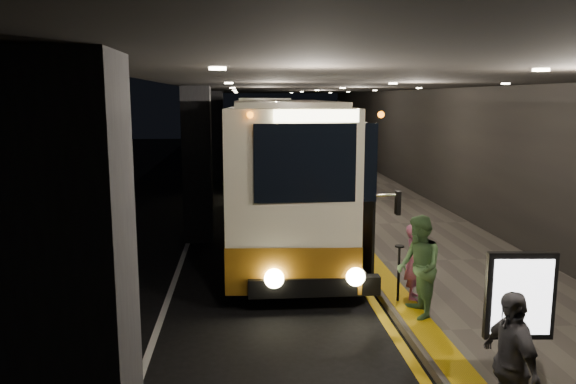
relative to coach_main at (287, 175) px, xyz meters
name	(u,v)px	position (x,y,z in m)	size (l,w,h in m)	color
ground	(255,283)	(-1.08, -4.14, -1.86)	(90.00, 90.00, 0.00)	black
lane_line_white	(192,232)	(-2.88, 0.86, -1.86)	(0.12, 50.00, 0.01)	silver
kerb_stripe_yellow	(326,229)	(1.27, 0.86, -1.86)	(0.18, 50.00, 0.01)	gold
sidewalk	(401,226)	(3.67, 0.86, -1.79)	(4.50, 50.00, 0.15)	#514C44
tactile_strip	(341,224)	(1.77, 0.86, -1.71)	(0.50, 50.00, 0.01)	gold
terminal_wall	(474,133)	(5.92, 0.86, 1.14)	(0.10, 50.00, 6.00)	black
support_columns	(197,165)	(-2.58, -0.14, 0.34)	(0.80, 24.80, 4.40)	black
canopy	(332,80)	(1.42, 0.86, 2.74)	(9.00, 50.00, 0.40)	black
coach_main	(287,175)	(0.00, 0.00, 0.00)	(3.36, 12.56, 3.88)	beige
coach_second	(263,139)	(-0.16, 13.80, 0.03)	(2.90, 12.58, 3.94)	beige
coach_third	(260,128)	(0.06, 25.20, 0.00)	(3.22, 12.44, 3.87)	beige
passenger_boarding	(414,262)	(2.02, -5.73, -0.96)	(0.55, 0.36, 1.50)	#B15382
passenger_waiting_green	(419,267)	(1.81, -6.65, -0.78)	(0.91, 0.56, 1.86)	#466D3C
passenger_waiting_grey	(510,364)	(1.72, -10.29, -0.83)	(1.03, 0.53, 1.77)	#49484D
bag_polka	(510,327)	(3.06, -7.70, -1.54)	(0.29, 0.13, 0.36)	black
info_sign	(520,299)	(2.30, -9.35, -0.40)	(0.92, 0.19, 1.94)	black
stanchion_post	(399,274)	(1.67, -5.88, -1.16)	(0.05, 0.05, 1.11)	black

